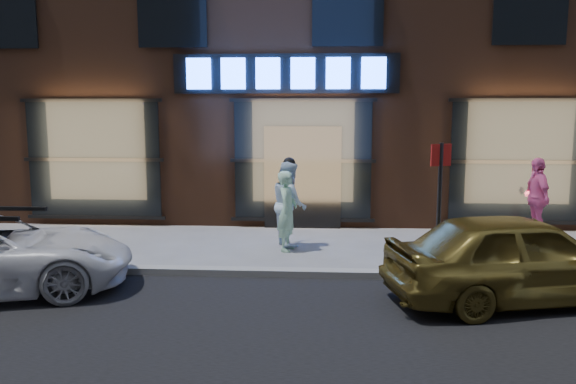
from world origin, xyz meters
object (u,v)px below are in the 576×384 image
man_cap (289,203)px  sign_post (439,197)px  gold_sedan (520,257)px  passerby (536,198)px  man_bowtie (287,211)px

man_cap → sign_post: sign_post is taller
man_cap → gold_sedan: man_cap is taller
gold_sedan → passerby: bearing=-35.9°
passerby → gold_sedan: 4.66m
gold_sedan → sign_post: size_ratio=1.73×
man_cap → sign_post: 3.38m
man_bowtie → passerby: size_ratio=0.90×
passerby → sign_post: (-2.74, -3.14, 0.48)m
passerby → sign_post: sign_post is taller
man_cap → sign_post: bearing=-145.4°
sign_post → passerby: bearing=30.2°
man_cap → gold_sedan: bearing=-149.0°
man_cap → passerby: bearing=-95.4°
man_cap → gold_sedan: 4.82m
man_bowtie → gold_sedan: 4.54m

